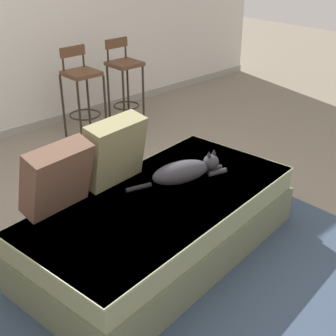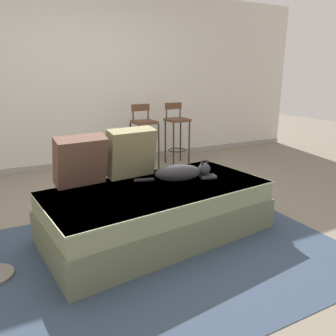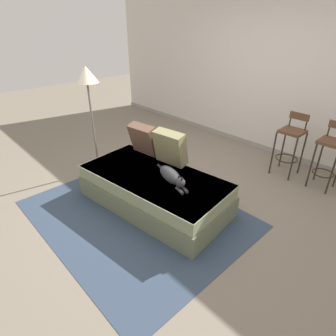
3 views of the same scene
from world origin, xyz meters
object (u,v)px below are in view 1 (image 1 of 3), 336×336
object	(u,v)px
throw_pillow_corner	(57,178)
bar_stool_by_doorway	(124,76)
bar_stool_near_window	(82,87)
throw_pillow_middle	(114,151)
cat	(185,171)
couch	(162,225)

from	to	relation	value
throw_pillow_corner	bar_stool_by_doorway	distance (m)	2.55
bar_stool_near_window	bar_stool_by_doorway	distance (m)	0.55
throw_pillow_corner	throw_pillow_middle	bearing A→B (deg)	6.94
cat	bar_stool_by_doorway	bearing A→B (deg)	62.43
throw_pillow_corner	bar_stool_near_window	world-z (taller)	bar_stool_near_window
bar_stool_by_doorway	throw_pillow_middle	bearing A→B (deg)	-129.68
couch	cat	size ratio (longest dim) A/B	2.76
throw_pillow_corner	bar_stool_near_window	xyz separation A→B (m)	(1.31, 1.74, -0.11)
bar_stool_near_window	throw_pillow_corner	bearing A→B (deg)	-127.11
couch	throw_pillow_middle	xyz separation A→B (m)	(-0.09, 0.37, 0.45)
couch	cat	bearing A→B (deg)	11.36
throw_pillow_corner	cat	xyz separation A→B (m)	(0.82, -0.26, -0.15)
throw_pillow_corner	throw_pillow_middle	size ratio (longest dim) A/B	0.97
couch	bar_stool_by_doorway	bearing A→B (deg)	57.56
throw_pillow_middle	cat	bearing A→B (deg)	-41.87
bar_stool_by_doorway	cat	bearing A→B (deg)	-117.57
throw_pillow_corner	bar_stool_by_doorway	size ratio (longest dim) A/B	0.47
throw_pillow_corner	bar_stool_by_doorway	world-z (taller)	bar_stool_by_doorway
bar_stool_near_window	cat	bearing A→B (deg)	-103.84
couch	cat	world-z (taller)	cat
bar_stool_by_doorway	bar_stool_near_window	bearing A→B (deg)	-179.91
throw_pillow_corner	bar_stool_near_window	bearing A→B (deg)	52.89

